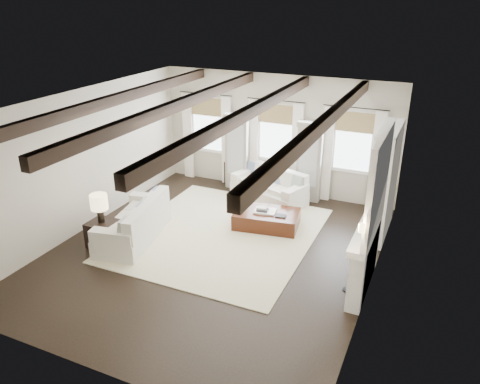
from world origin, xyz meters
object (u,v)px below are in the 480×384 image
at_px(sofa_back, 270,188).
at_px(side_table_back, 234,172).
at_px(ottoman, 267,219).
at_px(side_table_front, 103,233).
at_px(sofa_left, 136,224).

xyz_separation_m(sofa_back, side_table_back, (-1.39, 0.73, -0.02)).
height_order(ottoman, side_table_back, side_table_back).
height_order(sofa_back, ottoman, sofa_back).
height_order(side_table_front, side_table_back, side_table_back).
bearing_deg(ottoman, side_table_back, 121.25).
xyz_separation_m(sofa_back, side_table_front, (-2.46, -3.76, -0.07)).
relative_size(sofa_back, ottoman, 1.48).
bearing_deg(sofa_back, sofa_left, -121.20).
relative_size(ottoman, side_table_back, 2.21).
bearing_deg(sofa_left, side_table_back, 81.85).
height_order(ottoman, side_table_front, side_table_front).
xyz_separation_m(sofa_left, ottoman, (2.44, 1.75, -0.18)).
distance_m(sofa_back, side_table_back, 1.57).
height_order(sofa_back, sofa_left, sofa_left).
relative_size(sofa_left, side_table_back, 3.44).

